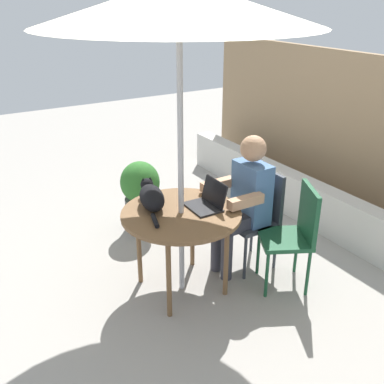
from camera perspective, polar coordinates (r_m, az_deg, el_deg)
name	(u,v)px	position (r m, az deg, el deg)	size (l,w,h in m)	color
ground_plane	(182,287)	(3.93, -1.27, -11.98)	(14.00, 14.00, 0.00)	gray
fence_back	(380,145)	(5.01, 22.67, 5.50)	(5.51, 0.08, 1.75)	#937756
planter_wall_low	(333,214)	(4.82, 17.43, -2.67)	(4.96, 0.20, 0.47)	beige
patio_table	(181,219)	(3.59, -1.37, -3.48)	(0.96, 0.96, 0.72)	brown
patio_umbrella	(179,4)	(3.18, -1.67, 22.75)	(1.96, 1.96, 2.39)	#B7B7BC
chair_occupied	(258,211)	(4.05, 8.36, -2.35)	(0.40, 0.40, 0.90)	#33383F
chair_empty	(295,229)	(3.80, 12.97, -4.62)	(0.54, 0.54, 0.90)	#194C2D
person_seated	(245,197)	(3.89, 6.70, -0.66)	(0.48, 0.48, 1.24)	#4C72A5
laptop	(209,200)	(3.62, 2.13, -0.96)	(0.31, 0.26, 0.21)	black
cat	(151,197)	(3.63, -5.18, -0.59)	(0.63, 0.30, 0.17)	black
potted_plant_near_fence	(141,193)	(4.68, -6.53, -0.17)	(0.41, 0.41, 0.75)	#595654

